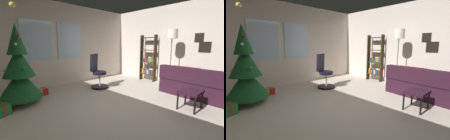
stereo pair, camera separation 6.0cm
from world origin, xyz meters
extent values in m
cube|color=beige|center=(0.00, 0.00, -0.05)|extent=(5.43, 5.58, 0.10)
cube|color=beige|center=(0.00, 2.84, 1.37)|extent=(5.43, 0.10, 2.73)
cube|color=silver|center=(-0.95, 2.78, 1.50)|extent=(0.90, 0.03, 1.20)
cube|color=silver|center=(0.14, 2.78, 1.50)|extent=(0.90, 0.03, 1.20)
cube|color=beige|center=(2.76, 0.00, 1.37)|extent=(0.10, 5.58, 2.73)
cube|color=black|center=(2.70, -0.69, 1.31)|extent=(0.02, 0.33, 0.31)
cube|color=black|center=(2.70, -0.51, 1.60)|extent=(0.02, 0.25, 0.27)
cube|color=black|center=(1.90, -0.91, 0.21)|extent=(1.04, 2.06, 0.43)
cube|color=black|center=(1.56, -0.88, 0.61)|extent=(0.40, 2.00, 0.37)
cube|color=black|center=(1.99, 0.01, 0.53)|extent=(0.85, 0.22, 0.20)
cube|color=red|center=(1.69, -0.72, 0.60)|extent=(0.25, 0.42, 0.42)
cube|color=beige|center=(1.69, -0.70, 0.60)|extent=(0.17, 0.41, 0.41)
cube|color=#983336|center=(1.72, -0.41, 0.60)|extent=(0.20, 0.41, 0.41)
cube|color=black|center=(0.90, -1.00, 0.39)|extent=(0.50, 0.41, 0.06)
cylinder|color=black|center=(0.68, -1.17, 0.18)|extent=(0.04, 0.04, 0.36)
cylinder|color=black|center=(1.12, -1.17, 0.18)|extent=(0.04, 0.04, 0.36)
cylinder|color=black|center=(0.68, -0.83, 0.18)|extent=(0.04, 0.04, 0.36)
cylinder|color=black|center=(1.12, -0.83, 0.18)|extent=(0.04, 0.04, 0.36)
cylinder|color=#4C331E|center=(-1.68, 1.83, 0.08)|extent=(0.12, 0.12, 0.16)
cone|color=#174E23|center=(-1.68, 1.83, 0.50)|extent=(0.94, 0.94, 0.68)
cone|color=#174E23|center=(-1.68, 1.83, 1.01)|extent=(0.67, 0.67, 0.68)
cone|color=#174E23|center=(-1.68, 1.83, 1.51)|extent=(0.41, 0.41, 0.68)
sphere|color=red|center=(-1.90, 2.09, 0.64)|extent=(0.06, 0.06, 0.06)
sphere|color=gold|center=(-1.95, 1.98, 0.80)|extent=(0.05, 0.05, 0.05)
sphere|color=silver|center=(-1.73, 1.66, 1.40)|extent=(0.06, 0.06, 0.06)
sphere|color=blue|center=(-1.62, 1.99, 1.40)|extent=(0.06, 0.06, 0.06)
sphere|color=#1E8C4C|center=(-1.64, 1.54, 0.89)|extent=(0.06, 0.06, 0.06)
sphere|color=#B21433|center=(-1.67, 1.69, 1.57)|extent=(0.06, 0.06, 0.06)
sphere|color=#F2D14C|center=(-1.68, 1.83, 2.23)|extent=(0.12, 0.12, 0.12)
cube|color=red|center=(-1.15, 2.18, 0.09)|extent=(0.37, 0.26, 0.18)
cube|color=#EAD84C|center=(-1.15, 2.18, 0.09)|extent=(0.37, 0.06, 0.19)
cube|color=#EAD84C|center=(-1.15, 2.18, 0.09)|extent=(0.05, 0.25, 0.19)
cube|color=#1E722D|center=(-2.15, 1.45, 0.11)|extent=(0.35, 0.35, 0.22)
cube|color=red|center=(-2.15, 1.45, 0.11)|extent=(0.14, 0.26, 0.23)
cube|color=red|center=(-2.15, 1.45, 0.11)|extent=(0.26, 0.14, 0.23)
cylinder|color=black|center=(0.50, 1.62, 0.03)|extent=(0.56, 0.56, 0.06)
cylinder|color=#B2B2B7|center=(0.50, 1.62, 0.28)|extent=(0.05, 0.05, 0.43)
cylinder|color=black|center=(0.50, 1.62, 0.49)|extent=(0.44, 0.44, 0.09)
cube|color=black|center=(0.41, 1.79, 0.82)|extent=(0.40, 0.28, 0.55)
cube|color=#2F2312|center=(2.49, 0.84, 0.87)|extent=(0.18, 0.04, 1.74)
cube|color=#2F2312|center=(2.49, 1.44, 0.87)|extent=(0.18, 0.04, 1.74)
cube|color=#2F2312|center=(2.49, 1.14, 0.25)|extent=(0.18, 0.56, 0.02)
cube|color=#2F2312|center=(2.49, 1.14, 0.71)|extent=(0.18, 0.56, 0.02)
cube|color=#2F2312|center=(2.49, 1.14, 1.17)|extent=(0.18, 0.56, 0.02)
cube|color=#2F2312|center=(2.49, 1.14, 1.64)|extent=(0.18, 0.56, 0.02)
cube|color=#AA261E|center=(2.52, 0.94, 0.34)|extent=(0.14, 0.07, 0.15)
cube|color=navy|center=(2.50, 1.02, 0.34)|extent=(0.17, 0.08, 0.15)
cube|color=beige|center=(2.50, 1.10, 0.34)|extent=(0.16, 0.05, 0.16)
cube|color=#2D6447|center=(2.52, 1.17, 0.37)|extent=(0.13, 0.05, 0.21)
cube|color=#743F63|center=(2.51, 1.24, 0.34)|extent=(0.16, 0.08, 0.15)
cube|color=#C3671D|center=(2.51, 1.33, 0.36)|extent=(0.15, 0.08, 0.20)
cube|color=#4F4E4D|center=(2.52, 0.94, 0.82)|extent=(0.13, 0.07, 0.20)
cube|color=olive|center=(2.52, 1.02, 0.81)|extent=(0.14, 0.08, 0.17)
cube|color=#267874|center=(2.51, 1.09, 0.80)|extent=(0.15, 0.06, 0.15)
cube|color=maroon|center=(2.51, 1.16, 0.79)|extent=(0.15, 0.05, 0.14)
cube|color=maroon|center=(2.51, 1.23, 0.82)|extent=(0.15, 0.07, 0.20)
cube|color=#18527B|center=(2.50, 1.31, 0.80)|extent=(0.16, 0.05, 0.15)
cylinder|color=slate|center=(2.10, 0.06, 0.01)|extent=(0.28, 0.28, 0.03)
cylinder|color=slate|center=(2.10, 0.06, 0.80)|extent=(0.03, 0.03, 1.53)
cylinder|color=white|center=(2.10, 0.06, 1.70)|extent=(0.32, 0.32, 0.28)
camera|label=1|loc=(-2.49, -2.11, 1.40)|focal=24.31mm
camera|label=2|loc=(-2.44, -2.15, 1.40)|focal=24.31mm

